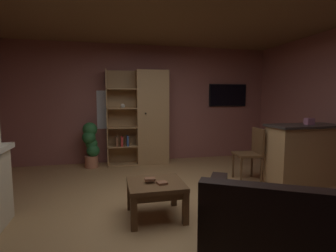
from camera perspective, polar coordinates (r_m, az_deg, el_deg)
name	(u,v)px	position (r m, az deg, el deg)	size (l,w,h in m)	color
floor	(175,211)	(3.47, 1.56, -18.42)	(5.93, 5.51, 0.02)	#A37A4C
wall_back	(145,104)	(5.89, -5.22, 4.93)	(6.05, 0.06, 2.62)	#8E544C
window_pane_back	(114,110)	(5.81, -11.92, 3.57)	(0.74, 0.01, 0.84)	white
bookshelf_cabinet	(148,118)	(5.64, -4.43, 1.80)	(1.32, 0.41, 2.04)	#A87F51
kitchen_bar_counter	(312,154)	(4.96, 29.38, -5.42)	(1.52, 0.58, 1.00)	#A87F51
tissue_box	(309,121)	(4.78, 28.94, 0.89)	(0.12, 0.12, 0.11)	#995972
leather_couch	(307,243)	(2.46, 28.50, -21.92)	(1.83, 1.56, 0.84)	black
coffee_table	(156,189)	(3.18, -2.72, -13.88)	(0.66, 0.62, 0.43)	brown
table_book_0	(162,183)	(3.08, -1.34, -12.55)	(0.11, 0.10, 0.03)	brown
table_book_1	(150,179)	(3.13, -4.04, -11.75)	(0.12, 0.09, 0.03)	brown
dining_chair	(252,150)	(4.72, 18.17, -5.18)	(0.46, 0.46, 0.92)	brown
potted_floor_plant	(91,143)	(5.54, -16.81, -3.71)	(0.34, 0.34, 0.94)	#B77051
wall_mounted_tv	(228,95)	(6.43, 13.15, 6.68)	(0.95, 0.06, 0.53)	black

